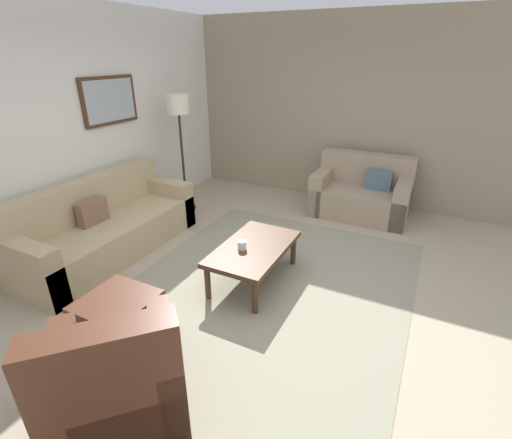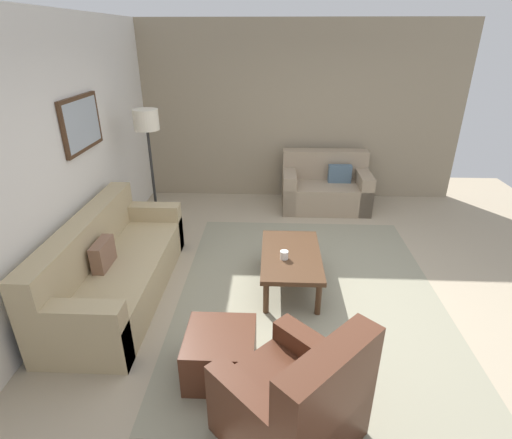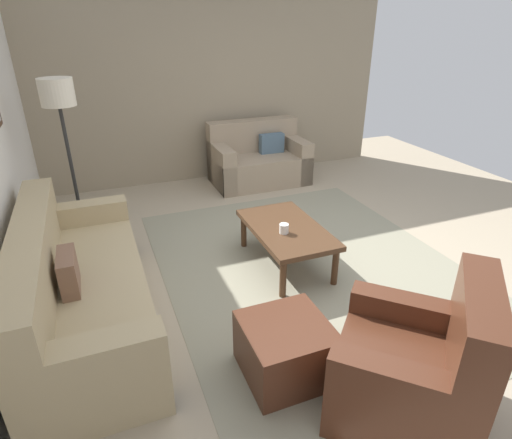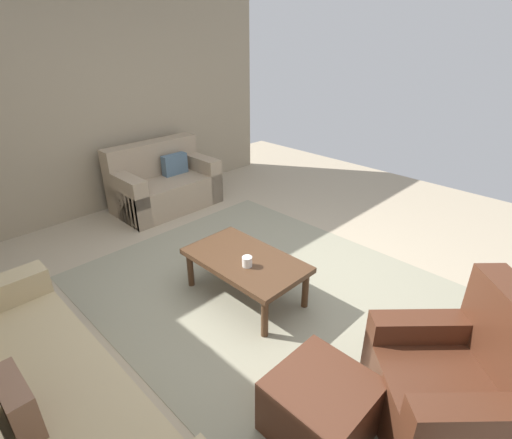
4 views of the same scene
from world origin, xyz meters
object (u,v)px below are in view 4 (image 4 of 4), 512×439
object	(u,v)px
ottoman	(321,407)
cup	(247,262)
couch_loveseat	(163,185)
armchair_leather	(462,392)
coffee_table	(245,263)
couch_main	(22,424)

from	to	relation	value
ottoman	cup	bearing A→B (deg)	-24.34
ottoman	cup	distance (m)	1.32
couch_loveseat	ottoman	size ratio (longest dim) A/B	2.43
armchair_leather	couch_loveseat	bearing A→B (deg)	-8.89
coffee_table	cup	size ratio (longest dim) A/B	12.27
cup	couch_loveseat	bearing A→B (deg)	-16.32
couch_loveseat	ottoman	bearing A→B (deg)	160.96
coffee_table	armchair_leather	bearing A→B (deg)	179.30
ottoman	coffee_table	bearing A→B (deg)	-25.45
armchair_leather	cup	bearing A→B (deg)	1.82
couch_loveseat	cup	world-z (taller)	couch_loveseat
couch_main	cup	world-z (taller)	couch_main
armchair_leather	coffee_table	distance (m)	1.87
couch_main	cup	xyz separation A→B (m)	(0.13, -1.84, 0.16)
couch_loveseat	ottoman	distance (m)	3.83
armchair_leather	cup	distance (m)	1.77
couch_loveseat	armchair_leather	xyz separation A→B (m)	(-4.20, 0.66, 0.00)
ottoman	couch_main	bearing A→B (deg)	50.95
cup	coffee_table	bearing A→B (deg)	-36.45
coffee_table	cup	bearing A→B (deg)	143.55
couch_loveseat	ottoman	xyz separation A→B (m)	(-3.62, 1.25, -0.10)
ottoman	coffee_table	world-z (taller)	coffee_table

